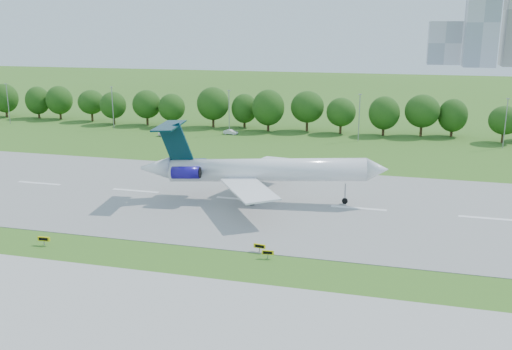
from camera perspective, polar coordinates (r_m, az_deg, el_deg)
name	(u,v)px	position (r m, az deg, el deg)	size (l,w,h in m)	color
ground	(189,254)	(76.13, -6.75, -7.85)	(600.00, 600.00, 0.00)	#366219
runway	(242,199)	(98.38, -1.46, -2.45)	(400.00, 45.00, 0.08)	gray
taxiway	(124,320)	(61.39, -13.04, -13.94)	(400.00, 23.00, 0.08)	#ADADA8
tree_line	(308,110)	(161.05, 5.22, 6.51)	(288.40, 8.40, 10.40)	#382314
light_poles	(292,114)	(151.73, 3.65, 6.09)	(175.90, 0.25, 12.19)	gray
airliner	(254,169)	(95.98, -0.17, 0.60)	(42.12, 30.44, 13.34)	white
taxi_sign_left	(44,239)	(83.26, -20.46, -6.02)	(1.79, 0.32, 1.25)	gray
taxi_sign_centre	(268,253)	(73.91, 1.19, -7.77)	(1.59, 0.36, 1.11)	gray
taxi_sign_right	(260,246)	(75.84, 0.36, -7.14)	(1.65, 0.36, 1.15)	gray
service_vehicle_a	(231,132)	(157.28, -2.56, 4.32)	(1.40, 4.01, 1.32)	silver
service_vehicle_b	(165,134)	(156.35, -9.07, 4.08)	(1.56, 3.88, 1.32)	silver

